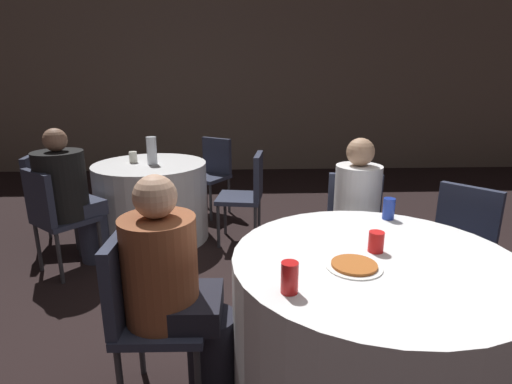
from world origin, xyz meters
name	(u,v)px	position (x,y,z in m)	size (l,w,h in m)	color
wall_back	(276,85)	(0.00, 5.19, 1.40)	(16.00, 0.06, 2.80)	gray
table_near	(369,329)	(-0.02, 0.10, 0.37)	(1.29, 1.29, 0.74)	white
table_far	(152,201)	(-1.46, 2.18, 0.37)	(1.05, 1.05, 0.74)	white
chair_near_west	(143,304)	(-1.07, 0.12, 0.52)	(0.41, 0.41, 0.86)	#2D3347
chair_near_northeast	(459,240)	(0.78, 0.79, 0.52)	(0.56, 0.56, 0.86)	#2D3347
chair_near_north	(354,223)	(0.19, 1.13, 0.52)	(0.47, 0.47, 0.86)	#2D3347
chair_far_northeast	(212,168)	(-0.93, 2.95, 0.52)	(0.56, 0.56, 0.86)	#2D3347
chair_far_east	(249,189)	(-0.54, 2.04, 0.52)	(0.46, 0.46, 0.86)	#2D3347
chair_far_southwest	(53,212)	(-2.06, 1.47, 0.52)	(0.56, 0.56, 0.86)	#2D3347
chair_far_west	(46,191)	(-2.39, 2.06, 0.52)	(0.45, 0.45, 0.86)	#2D3347
person_white_shirt	(356,225)	(0.16, 0.97, 0.57)	(0.35, 0.49, 1.14)	#4C4238
person_floral_shirt	(178,293)	(-0.91, 0.12, 0.57)	(0.51, 0.34, 1.13)	black
person_black_shirt	(71,197)	(-1.97, 1.58, 0.60)	(0.50, 0.51, 1.16)	#33384C
pizza_plate_near	(354,265)	(-0.14, 0.00, 0.75)	(0.24, 0.24, 0.02)	white
soda_can_red	(290,278)	(-0.44, -0.19, 0.81)	(0.07, 0.07, 0.12)	red
soda_can_blue	(389,209)	(0.22, 0.59, 0.81)	(0.07, 0.07, 0.12)	#1E38A5
cup_near	(376,242)	(0.00, 0.16, 0.79)	(0.07, 0.07, 0.10)	red
bottle_far	(152,151)	(-1.42, 2.15, 0.87)	(0.09, 0.09, 0.25)	silver
cup_far	(133,157)	(-1.62, 2.23, 0.80)	(0.07, 0.07, 0.10)	silver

